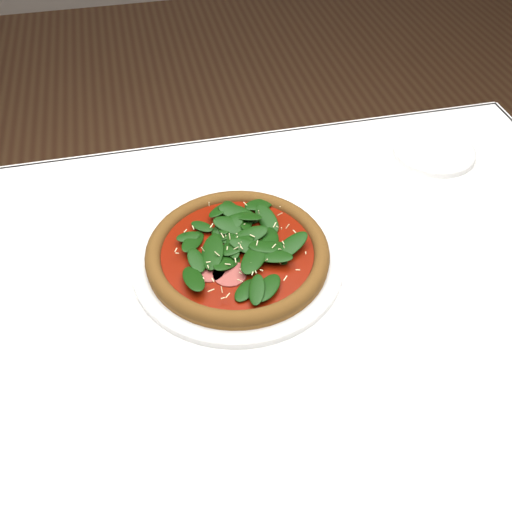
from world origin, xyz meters
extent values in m
plane|color=brown|center=(0.00, 0.00, 0.00)|extent=(6.00, 6.00, 0.00)
cube|color=white|center=(0.00, 0.00, 0.73)|extent=(1.20, 0.80, 0.04)
cylinder|color=#49351D|center=(0.54, 0.34, 0.35)|extent=(0.06, 0.06, 0.71)
cube|color=white|center=(0.00, 0.40, 0.64)|extent=(1.20, 0.01, 0.22)
cylinder|color=silver|center=(-0.02, 0.07, 0.76)|extent=(0.32, 0.32, 0.01)
torus|color=silver|center=(-0.02, 0.07, 0.76)|extent=(0.32, 0.32, 0.01)
cylinder|color=#996525|center=(-0.02, 0.07, 0.77)|extent=(0.36, 0.36, 0.01)
torus|color=#9D6324|center=(-0.02, 0.07, 0.77)|extent=(0.36, 0.36, 0.02)
cylinder|color=maroon|center=(-0.02, 0.07, 0.77)|extent=(0.30, 0.30, 0.00)
cylinder|color=#A74342|center=(-0.02, 0.07, 0.78)|extent=(0.26, 0.26, 0.00)
ellipsoid|color=#0E3409|center=(-0.02, 0.07, 0.79)|extent=(0.29, 0.29, 0.02)
cylinder|color=beige|center=(-0.02, 0.07, 0.79)|extent=(0.26, 0.26, 0.00)
cylinder|color=silver|center=(0.39, 0.26, 0.76)|extent=(0.15, 0.15, 0.01)
torus|color=silver|center=(0.39, 0.26, 0.76)|extent=(0.15, 0.15, 0.01)
camera|label=1|loc=(-0.13, -0.52, 1.38)|focal=40.00mm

